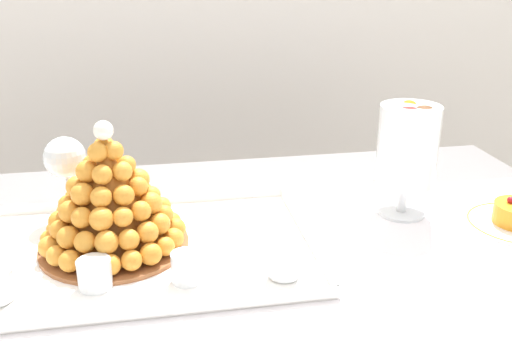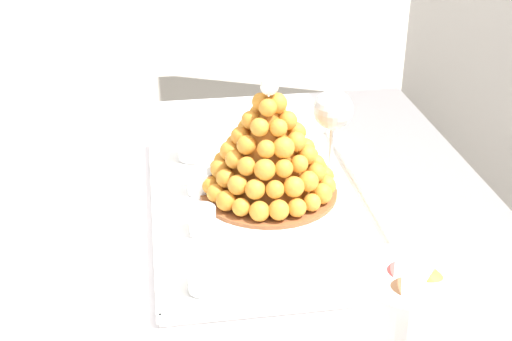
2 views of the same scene
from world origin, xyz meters
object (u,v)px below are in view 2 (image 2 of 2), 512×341
object	(u,v)px
dessert_cup_left	(192,148)
dessert_cup_centre	(202,221)
dessert_cup_mid_left	(201,182)
croquembouche	(269,151)
macaron_goblet	(404,335)
dessert_cup_mid_right	(203,278)
serving_tray	(262,208)
wine_glass	(333,112)

from	to	relation	value
dessert_cup_left	dessert_cup_centre	distance (m)	0.30
dessert_cup_mid_left	dessert_cup_centre	size ratio (longest dim) A/B	1.07
croquembouche	macaron_goblet	xyz separation A→B (m)	(0.59, 0.06, 0.05)
croquembouche	dessert_cup_mid_right	world-z (taller)	croquembouche
serving_tray	dessert_cup_mid_right	xyz separation A→B (m)	(0.24, -0.13, 0.02)
serving_tray	croquembouche	xyz separation A→B (m)	(-0.05, 0.02, 0.10)
dessert_cup_centre	dessert_cup_mid_right	world-z (taller)	dessert_cup_centre
croquembouche	wine_glass	distance (m)	0.18
croquembouche	wine_glass	bearing A→B (deg)	122.29
croquembouche	dessert_cup_centre	bearing A→B (deg)	-48.80
dessert_cup_left	dessert_cup_centre	size ratio (longest dim) A/B	1.21
croquembouche	dessert_cup_left	distance (m)	0.24
dessert_cup_mid_left	wine_glass	size ratio (longest dim) A/B	0.31
croquembouche	dessert_cup_centre	distance (m)	0.20
dessert_cup_mid_left	dessert_cup_centre	world-z (taller)	dessert_cup_centre
macaron_goblet	dessert_cup_centre	bearing A→B (deg)	-156.88
croquembouche	macaron_goblet	bearing A→B (deg)	5.64
macaron_goblet	dessert_cup_left	bearing A→B (deg)	-165.68
croquembouche	wine_glass	xyz separation A→B (m)	(-0.09, 0.15, 0.03)
serving_tray	croquembouche	distance (m)	0.11
dessert_cup_mid_right	macaron_goblet	xyz separation A→B (m)	(0.31, 0.21, 0.12)
serving_tray	dessert_cup_mid_left	bearing A→B (deg)	-123.47
dessert_cup_mid_right	macaron_goblet	bearing A→B (deg)	34.82
wine_glass	serving_tray	bearing A→B (deg)	-49.60
macaron_goblet	wine_glass	world-z (taller)	macaron_goblet
dessert_cup_left	dessert_cup_centre	bearing A→B (deg)	-0.64
dessert_cup_centre	serving_tray	bearing A→B (deg)	121.32
croquembouche	dessert_cup_centre	world-z (taller)	croquembouche
dessert_cup_mid_right	macaron_goblet	world-z (taller)	macaron_goblet
dessert_cup_left	dessert_cup_centre	world-z (taller)	dessert_cup_centre
dessert_cup_mid_right	wine_glass	xyz separation A→B (m)	(-0.38, 0.30, 0.10)
dessert_cup_centre	wine_glass	distance (m)	0.38
dessert_cup_mid_left	wine_glass	xyz separation A→B (m)	(-0.07, 0.28, 0.10)
serving_tray	dessert_cup_mid_right	bearing A→B (deg)	-29.31
macaron_goblet	dessert_cup_mid_left	bearing A→B (deg)	-162.77
croquembouche	dessert_cup_mid_left	bearing A→B (deg)	-100.13
dessert_cup_left	macaron_goblet	world-z (taller)	macaron_goblet
serving_tray	dessert_cup_centre	distance (m)	0.14
dessert_cup_mid_right	croquembouche	bearing A→B (deg)	151.86
dessert_cup_centre	macaron_goblet	xyz separation A→B (m)	(0.47, 0.20, 0.12)
dessert_cup_mid_left	macaron_goblet	distance (m)	0.66
serving_tray	wine_glass	xyz separation A→B (m)	(-0.15, 0.17, 0.13)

